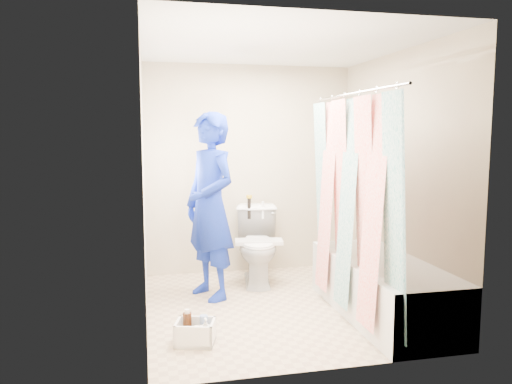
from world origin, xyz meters
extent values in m
plane|color=tan|center=(0.00, 0.00, 0.00)|extent=(2.60, 2.60, 0.00)
cube|color=silver|center=(0.00, 0.00, 2.40)|extent=(2.40, 2.60, 0.02)
cube|color=#B9AD8E|center=(0.00, 1.30, 1.20)|extent=(2.40, 0.02, 2.40)
cube|color=#B9AD8E|center=(0.00, -1.30, 1.20)|extent=(2.40, 0.02, 2.40)
cube|color=#B9AD8E|center=(-1.20, 0.00, 1.20)|extent=(0.02, 2.60, 2.40)
cube|color=#B9AD8E|center=(1.20, 0.00, 1.20)|extent=(0.02, 2.60, 2.40)
cube|color=silver|center=(0.85, -0.43, 0.25)|extent=(0.70, 1.75, 0.50)
cube|color=silver|center=(0.85, -0.43, 0.46)|extent=(0.58, 1.63, 0.06)
cylinder|color=silver|center=(0.52, -0.43, 1.95)|extent=(0.02, 1.90, 0.02)
cube|color=white|center=(0.52, -0.43, 1.02)|extent=(0.06, 1.75, 1.80)
imported|color=white|center=(-0.01, 0.79, 0.41)|extent=(0.58, 0.87, 0.82)
cube|color=silver|center=(-0.03, 0.66, 0.48)|extent=(0.53, 0.30, 0.04)
cylinder|color=black|center=(-0.06, 1.02, 0.79)|extent=(0.04, 0.04, 0.24)
cylinder|color=gold|center=(-0.06, 1.02, 0.92)|extent=(0.07, 0.07, 0.03)
cylinder|color=white|center=(0.09, 0.99, 0.77)|extent=(0.03, 0.03, 0.20)
imported|color=#1038A8|center=(-0.57, 0.42, 0.92)|extent=(0.69, 0.79, 1.83)
cube|color=white|center=(-0.84, -0.67, 0.01)|extent=(0.35, 0.31, 0.03)
cube|color=white|center=(-0.97, -0.63, 0.09)|extent=(0.08, 0.23, 0.18)
cube|color=white|center=(-0.71, -0.71, 0.09)|extent=(0.08, 0.23, 0.18)
cube|color=white|center=(-0.87, -0.77, 0.09)|extent=(0.29, 0.10, 0.18)
cube|color=white|center=(-0.81, -0.56, 0.09)|extent=(0.29, 0.10, 0.18)
cylinder|color=#3C1D0C|center=(-0.89, -0.61, 0.13)|extent=(0.07, 0.07, 0.20)
cylinder|color=silver|center=(-0.77, -0.64, 0.12)|extent=(0.06, 0.06, 0.18)
cylinder|color=#FEEBC7|center=(-0.83, -0.72, 0.09)|extent=(0.04, 0.04, 0.13)
cylinder|color=#3C1D0C|center=(-0.92, -0.71, 0.06)|extent=(0.06, 0.06, 0.06)
cylinder|color=gold|center=(-0.92, -0.71, 0.09)|extent=(0.06, 0.06, 0.01)
imported|color=white|center=(-0.76, -0.73, 0.12)|extent=(0.09, 0.09, 0.19)
camera|label=1|loc=(-1.18, -4.39, 1.63)|focal=35.00mm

